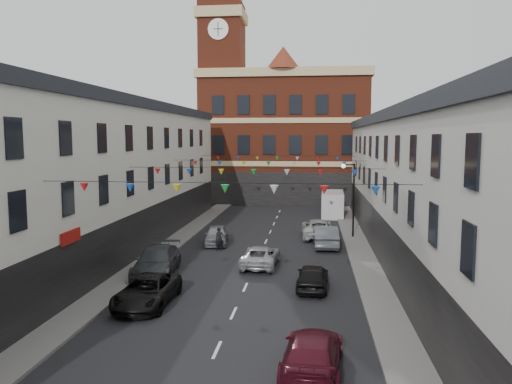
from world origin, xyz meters
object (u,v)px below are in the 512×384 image
at_px(car_left_c, 147,291).
at_px(car_right_d, 313,277).
at_px(moving_car, 261,256).
at_px(car_right_f, 318,228).
at_px(street_lamp, 351,190).
at_px(car_right_e, 325,236).
at_px(car_left_d, 157,261).
at_px(white_van, 332,204).
at_px(car_right_c, 312,353).
at_px(pedestrian, 219,239).
at_px(car_left_e, 217,235).

distance_m(car_left_c, car_right_d, 8.63).
height_order(car_left_c, moving_car, car_left_c).
height_order(car_left_c, car_right_f, car_right_f).
bearing_deg(street_lamp, car_left_c, -122.00).
bearing_deg(car_right_e, car_left_c, 55.61).
relative_size(car_right_d, moving_car, 0.86).
bearing_deg(car_left_d, car_left_c, -82.84).
distance_m(car_left_d, white_van, 25.99).
bearing_deg(car_right_c, pedestrian, -65.31).
bearing_deg(car_left_d, car_right_c, -57.05).
xyz_separation_m(car_right_c, white_van, (2.00, 34.86, 0.54)).
bearing_deg(pedestrian, car_left_e, 81.46).
relative_size(car_left_d, white_van, 0.98).
bearing_deg(car_left_c, car_right_d, 24.27).
bearing_deg(moving_car, street_lamp, -121.51).
xyz_separation_m(car_right_e, white_van, (1.08, 14.73, 0.44)).
xyz_separation_m(car_right_f, pedestrian, (-6.99, -5.58, 0.09)).
xyz_separation_m(car_right_e, moving_car, (-4.17, -6.09, -0.16)).
bearing_deg(street_lamp, pedestrian, -149.90).
xyz_separation_m(street_lamp, car_right_f, (-2.56, 0.05, -3.16)).
height_order(car_right_c, moving_car, car_right_c).
bearing_deg(car_right_d, car_right_e, -92.34).
bearing_deg(moving_car, car_right_c, 104.79).
xyz_separation_m(car_right_c, pedestrian, (-6.60, 17.94, 0.13)).
distance_m(car_left_e, car_right_e, 8.16).
bearing_deg(car_left_d, car_left_e, 72.24).
distance_m(street_lamp, car_left_d, 17.37).
height_order(car_right_c, car_right_d, car_right_c).
height_order(car_left_c, car_left_e, car_left_e).
distance_m(car_left_c, pedestrian, 11.90).
bearing_deg(car_right_f, car_right_c, 86.67).
xyz_separation_m(car_right_e, pedestrian, (-7.52, -2.19, 0.04)).
height_order(street_lamp, car_left_e, street_lamp).
xyz_separation_m(car_right_d, moving_car, (-3.25, 4.46, -0.04)).
xyz_separation_m(car_left_c, car_right_d, (7.90, 3.47, -0.01)).
bearing_deg(moving_car, car_right_e, -122.61).
bearing_deg(car_left_e, car_left_d, -109.80).
xyz_separation_m(street_lamp, pedestrian, (-9.55, -5.54, -3.06)).
height_order(street_lamp, car_left_c, street_lamp).
bearing_deg(car_left_e, white_van, 50.12).
xyz_separation_m(car_right_c, car_right_e, (0.92, 20.13, 0.10)).
distance_m(car_left_d, car_left_e, 8.97).
height_order(car_left_c, car_right_d, car_left_c).
height_order(car_left_e, moving_car, car_left_e).
height_order(car_left_c, pedestrian, pedestrian).
relative_size(street_lamp, pedestrian, 3.57).
distance_m(car_left_c, moving_car, 9.19).
bearing_deg(car_right_e, street_lamp, -123.40).
relative_size(street_lamp, car_right_e, 1.23).
xyz_separation_m(car_left_c, car_right_c, (7.90, -6.11, 0.01)).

